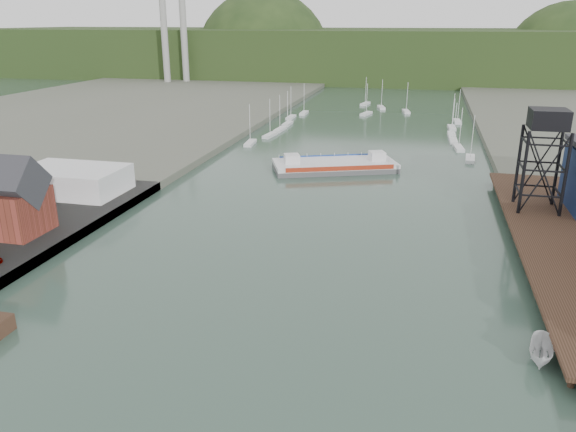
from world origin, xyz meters
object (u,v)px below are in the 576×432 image
at_px(lift_tower, 548,125).
at_px(motorboat, 541,352).
at_px(chain_ferry, 335,165).
at_px(harbor_building, 1,203).

distance_m(lift_tower, motorboat, 45.38).
bearing_deg(motorboat, chain_ferry, 125.77).
height_order(lift_tower, chain_ferry, lift_tower).
height_order(chain_ferry, motorboat, chain_ferry).
distance_m(harbor_building, motorboat, 72.66).
bearing_deg(lift_tower, chain_ferry, 145.90).
height_order(lift_tower, motorboat, lift_tower).
xyz_separation_m(lift_tower, chain_ferry, (-36.76, 24.89, -14.56)).
bearing_deg(chain_ferry, motorboat, -87.32).
bearing_deg(harbor_building, lift_tower, 19.98).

